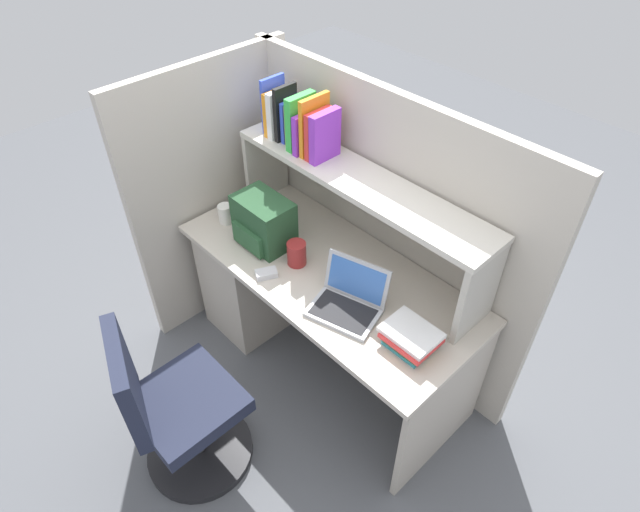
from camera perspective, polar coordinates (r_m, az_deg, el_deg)
name	(u,v)px	position (r m, az deg, el deg)	size (l,w,h in m)	color
ground_plane	(326,360)	(3.20, 0.66, -10.98)	(8.00, 8.00, 0.00)	#595B60
desk	(280,277)	(3.09, -4.30, -2.24)	(1.60, 0.70, 0.73)	beige
cubicle_partition_rear	(379,229)	(2.84, 6.30, 2.86)	(1.84, 0.05, 1.55)	#BCB5A8
cubicle_partition_left	(217,194)	(3.13, -10.84, 6.51)	(0.05, 1.06, 1.55)	#BCB5A8
overhead_hutch	(359,195)	(2.55, 4.11, 6.49)	(1.44, 0.28, 0.45)	#BCB7AC
reference_books_on_shelf	(299,122)	(2.67, -2.21, 14.01)	(0.42, 0.19, 0.29)	blue
laptop	(349,300)	(2.44, 3.07, -4.67)	(0.37, 0.33, 0.22)	#B7BABF
backpack	(263,222)	(2.75, -6.05, 3.60)	(0.30, 0.22, 0.26)	#264C2D
computer_mouse	(266,274)	(2.63, -5.71, -1.87)	(0.06, 0.10, 0.03)	silver
paper_cup	(225,214)	(2.96, -10.01, 4.43)	(0.08, 0.08, 0.11)	white
snack_canister	(297,253)	(2.65, -2.50, 0.28)	(0.10, 0.10, 0.13)	maroon
desk_book_stack	(411,338)	(2.33, 9.59, -8.59)	(0.23, 0.19, 0.09)	teal
office_chair	(176,414)	(2.62, -14.99, -15.88)	(0.53, 0.54, 0.93)	black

